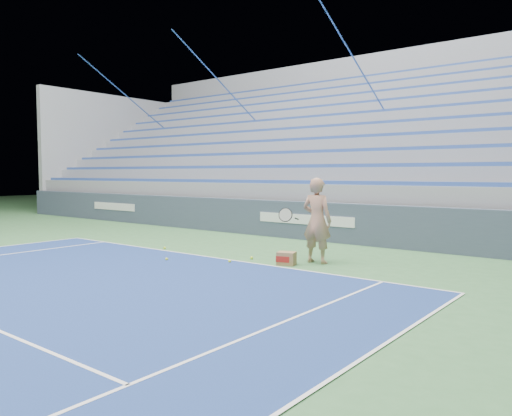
{
  "coord_description": "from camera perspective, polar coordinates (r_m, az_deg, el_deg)",
  "views": [
    {
      "loc": [
        7.73,
        3.68,
        1.93
      ],
      "look_at": [
        0.87,
        12.38,
        1.15
      ],
      "focal_mm": 35.0,
      "sensor_mm": 36.0,
      "label": 1
    }
  ],
  "objects": [
    {
      "name": "bleachers",
      "position": [
        19.53,
        14.99,
        5.13
      ],
      "size": [
        31.0,
        9.15,
        7.3
      ],
      "color": "gray",
      "rests_on": "ground"
    },
    {
      "name": "tennis_ball_3",
      "position": [
        10.79,
        -3.03,
        -6.1
      ],
      "size": [
        0.07,
        0.07,
        0.07
      ],
      "primitive_type": "sphere",
      "color": "#DFF231",
      "rests_on": "ground"
    },
    {
      "name": "tennis_player",
      "position": [
        10.73,
        6.95,
        -1.43
      ],
      "size": [
        0.95,
        0.85,
        1.83
      ],
      "color": "tan",
      "rests_on": "ground"
    },
    {
      "name": "tennis_ball_2",
      "position": [
        11.22,
        -10.17,
        -5.77
      ],
      "size": [
        0.07,
        0.07,
        0.07
      ],
      "primitive_type": "sphere",
      "color": "#DFF231",
      "rests_on": "ground"
    },
    {
      "name": "tennis_ball_0",
      "position": [
        12.88,
        -10.41,
        -4.51
      ],
      "size": [
        0.07,
        0.07,
        0.07
      ],
      "primitive_type": "sphere",
      "color": "#DFF231",
      "rests_on": "ground"
    },
    {
      "name": "tennis_ball_1",
      "position": [
        11.21,
        -0.51,
        -5.72
      ],
      "size": [
        0.07,
        0.07,
        0.07
      ],
      "primitive_type": "sphere",
      "color": "#DFF231",
      "rests_on": "ground"
    },
    {
      "name": "ball_box",
      "position": [
        10.53,
        3.5,
        -5.78
      ],
      "size": [
        0.43,
        0.38,
        0.28
      ],
      "color": "#947047",
      "rests_on": "ground"
    },
    {
      "name": "sponsor_barrier",
      "position": [
        14.51,
        5.9,
        -1.46
      ],
      "size": [
        30.0,
        0.32,
        1.1
      ],
      "color": "#394557",
      "rests_on": "ground"
    }
  ]
}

